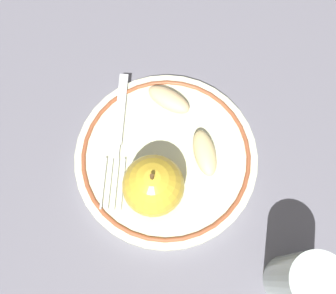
{
  "coord_description": "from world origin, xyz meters",
  "views": [
    {
      "loc": [
        -0.12,
        -0.08,
        0.48
      ],
      "look_at": [
        0.0,
        0.01,
        0.04
      ],
      "focal_mm": 40.0,
      "sensor_mm": 36.0,
      "label": 1
    }
  ],
  "objects_px": {
    "apple_red_whole": "(153,186)",
    "apple_slice_back": "(169,99)",
    "drinking_glass": "(302,281)",
    "plate": "(168,154)",
    "apple_slice_front": "(205,153)",
    "fork": "(118,134)"
  },
  "relations": [
    {
      "from": "fork",
      "to": "drinking_glass",
      "type": "bearing_deg",
      "value": 52.01
    },
    {
      "from": "apple_slice_back",
      "to": "drinking_glass",
      "type": "height_order",
      "value": "drinking_glass"
    },
    {
      "from": "fork",
      "to": "apple_slice_back",
      "type": "bearing_deg",
      "value": 127.74
    },
    {
      "from": "apple_red_whole",
      "to": "plate",
      "type": "bearing_deg",
      "value": 16.57
    },
    {
      "from": "apple_red_whole",
      "to": "drinking_glass",
      "type": "bearing_deg",
      "value": -88.69
    },
    {
      "from": "apple_red_whole",
      "to": "apple_slice_back",
      "type": "distance_m",
      "value": 0.13
    },
    {
      "from": "apple_slice_front",
      "to": "plate",
      "type": "bearing_deg",
      "value": -106.67
    },
    {
      "from": "apple_red_whole",
      "to": "drinking_glass",
      "type": "height_order",
      "value": "drinking_glass"
    },
    {
      "from": "apple_slice_front",
      "to": "apple_slice_back",
      "type": "bearing_deg",
      "value": -160.37
    },
    {
      "from": "apple_slice_back",
      "to": "fork",
      "type": "xyz_separation_m",
      "value": [
        -0.08,
        0.03,
        -0.01
      ]
    },
    {
      "from": "apple_red_whole",
      "to": "drinking_glass",
      "type": "distance_m",
      "value": 0.19
    },
    {
      "from": "apple_red_whole",
      "to": "apple_slice_back",
      "type": "bearing_deg",
      "value": 26.07
    },
    {
      "from": "apple_slice_back",
      "to": "drinking_glass",
      "type": "relative_size",
      "value": 0.6
    },
    {
      "from": "apple_red_whole",
      "to": "apple_slice_back",
      "type": "xyz_separation_m",
      "value": [
        0.11,
        0.06,
        -0.03
      ]
    },
    {
      "from": "plate",
      "to": "fork",
      "type": "relative_size",
      "value": 1.39
    },
    {
      "from": "fork",
      "to": "drinking_glass",
      "type": "height_order",
      "value": "drinking_glass"
    },
    {
      "from": "plate",
      "to": "apple_slice_front",
      "type": "height_order",
      "value": "apple_slice_front"
    },
    {
      "from": "plate",
      "to": "apple_slice_back",
      "type": "xyz_separation_m",
      "value": [
        0.06,
        0.04,
        0.02
      ]
    },
    {
      "from": "apple_slice_front",
      "to": "apple_red_whole",
      "type": "bearing_deg",
      "value": -63.99
    },
    {
      "from": "apple_red_whole",
      "to": "apple_slice_front",
      "type": "bearing_deg",
      "value": -18.04
    },
    {
      "from": "apple_red_whole",
      "to": "apple_slice_front",
      "type": "height_order",
      "value": "apple_red_whole"
    },
    {
      "from": "plate",
      "to": "apple_red_whole",
      "type": "bearing_deg",
      "value": -163.43
    }
  ]
}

